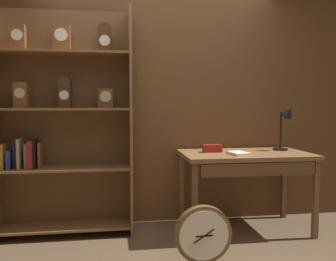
{
  "coord_description": "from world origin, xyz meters",
  "views": [
    {
      "loc": [
        -0.45,
        -2.52,
        1.28
      ],
      "look_at": [
        0.03,
        0.72,
        1.05
      ],
      "focal_mm": 37.23,
      "sensor_mm": 36.0,
      "label": 1
    }
  ],
  "objects_px": {
    "toolbox_small": "(212,148)",
    "round_clock_large": "(203,236)",
    "bookshelf": "(62,121)",
    "open_repair_manual": "(239,153)",
    "workbench": "(246,162)",
    "desk_lamp": "(286,122)"
  },
  "relations": [
    {
      "from": "toolbox_small",
      "to": "open_repair_manual",
      "type": "xyz_separation_m",
      "value": [
        0.21,
        -0.21,
        -0.03
      ]
    },
    {
      "from": "workbench",
      "to": "open_repair_manual",
      "type": "height_order",
      "value": "open_repair_manual"
    },
    {
      "from": "workbench",
      "to": "desk_lamp",
      "type": "height_order",
      "value": "desk_lamp"
    },
    {
      "from": "workbench",
      "to": "desk_lamp",
      "type": "relative_size",
      "value": 2.66
    },
    {
      "from": "bookshelf",
      "to": "toolbox_small",
      "type": "relative_size",
      "value": 11.86
    },
    {
      "from": "desk_lamp",
      "to": "open_repair_manual",
      "type": "height_order",
      "value": "desk_lamp"
    },
    {
      "from": "workbench",
      "to": "round_clock_large",
      "type": "bearing_deg",
      "value": -130.65
    },
    {
      "from": "toolbox_small",
      "to": "round_clock_large",
      "type": "xyz_separation_m",
      "value": [
        -0.3,
        -0.83,
        -0.59
      ]
    },
    {
      "from": "desk_lamp",
      "to": "open_repair_manual",
      "type": "xyz_separation_m",
      "value": [
        -0.6,
        -0.23,
        -0.29
      ]
    },
    {
      "from": "bookshelf",
      "to": "desk_lamp",
      "type": "bearing_deg",
      "value": -1.52
    },
    {
      "from": "toolbox_small",
      "to": "round_clock_large",
      "type": "height_order",
      "value": "toolbox_small"
    },
    {
      "from": "workbench",
      "to": "toolbox_small",
      "type": "distance_m",
      "value": 0.36
    },
    {
      "from": "workbench",
      "to": "open_repair_manual",
      "type": "bearing_deg",
      "value": -137.35
    },
    {
      "from": "workbench",
      "to": "open_repair_manual",
      "type": "xyz_separation_m",
      "value": [
        -0.11,
        -0.11,
        0.1
      ]
    },
    {
      "from": "bookshelf",
      "to": "desk_lamp",
      "type": "height_order",
      "value": "bookshelf"
    },
    {
      "from": "bookshelf",
      "to": "workbench",
      "type": "relative_size",
      "value": 1.73
    },
    {
      "from": "workbench",
      "to": "desk_lamp",
      "type": "bearing_deg",
      "value": 14.46
    },
    {
      "from": "desk_lamp",
      "to": "toolbox_small",
      "type": "height_order",
      "value": "desk_lamp"
    },
    {
      "from": "workbench",
      "to": "desk_lamp",
      "type": "xyz_separation_m",
      "value": [
        0.49,
        0.13,
        0.39
      ]
    },
    {
      "from": "bookshelf",
      "to": "desk_lamp",
      "type": "xyz_separation_m",
      "value": [
        2.31,
        -0.06,
        -0.02
      ]
    },
    {
      "from": "bookshelf",
      "to": "open_repair_manual",
      "type": "xyz_separation_m",
      "value": [
        1.7,
        -0.29,
        -0.31
      ]
    },
    {
      "from": "bookshelf",
      "to": "open_repair_manual",
      "type": "height_order",
      "value": "bookshelf"
    }
  ]
}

